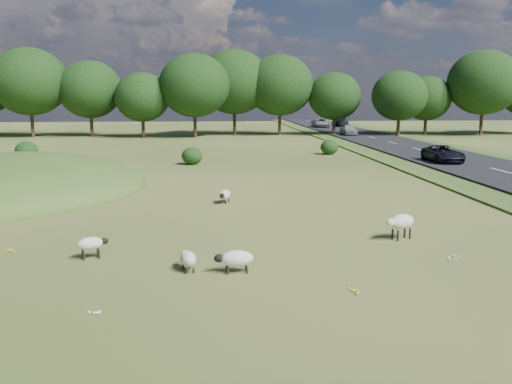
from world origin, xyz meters
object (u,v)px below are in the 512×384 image
(sheep_3, at_px, (188,258))
(sheep_2, at_px, (401,222))
(car_2, at_px, (321,123))
(car_0, at_px, (348,130))
(car_4, at_px, (340,122))
(sheep_1, at_px, (236,259))
(car_3, at_px, (443,154))
(sheep_4, at_px, (225,195))
(sheep_0, at_px, (91,244))

(sheep_3, bearing_deg, sheep_2, -81.06)
(car_2, bearing_deg, car_0, -90.00)
(sheep_2, xyz_separation_m, car_4, (14.82, 75.29, 0.31))
(sheep_1, bearing_deg, car_4, -108.72)
(sheep_1, xyz_separation_m, car_2, (17.43, 76.65, 0.53))
(sheep_2, xyz_separation_m, car_2, (11.02, 73.01, 0.30))
(sheep_3, distance_m, car_3, 32.18)
(car_2, bearing_deg, sheep_4, -105.03)
(car_2, distance_m, car_4, 4.43)
(sheep_2, height_order, sheep_3, sheep_2)
(car_0, distance_m, car_2, 19.10)
(sheep_3, bearing_deg, car_3, -49.91)
(sheep_1, xyz_separation_m, sheep_2, (6.41, 3.64, 0.23))
(sheep_3, bearing_deg, sheep_1, -116.15)
(car_0, bearing_deg, sheep_3, -108.28)
(sheep_3, height_order, car_3, car_3)
(sheep_3, distance_m, car_4, 81.83)
(sheep_1, distance_m, car_3, 31.60)
(sheep_0, relative_size, sheep_3, 0.94)
(sheep_4, distance_m, car_2, 67.39)
(sheep_4, distance_m, car_3, 22.90)
(sheep_1, relative_size, car_4, 0.24)
(car_0, distance_m, car_4, 21.72)
(sheep_2, relative_size, car_3, 0.30)
(car_0, relative_size, car_2, 0.79)
(car_2, bearing_deg, sheep_1, -102.81)
(sheep_2, bearing_deg, sheep_3, -4.62)
(car_4, bearing_deg, car_0, 79.92)
(sheep_0, height_order, sheep_3, sheep_0)
(sheep_4, bearing_deg, car_3, 146.45)
(car_2, height_order, car_3, car_2)
(car_0, bearing_deg, sheep_1, -106.85)
(car_0, relative_size, car_3, 0.89)
(sheep_4, height_order, car_4, car_4)
(sheep_4, distance_m, car_4, 70.65)
(sheep_1, height_order, car_2, car_2)
(sheep_2, distance_m, sheep_3, 8.56)
(car_2, height_order, car_4, car_4)
(sheep_2, bearing_deg, car_2, -126.08)
(sheep_4, relative_size, car_4, 0.24)
(car_3, bearing_deg, car_0, 90.00)
(car_2, bearing_deg, sheep_0, -106.51)
(sheep_1, bearing_deg, car_2, -106.47)
(sheep_3, height_order, car_0, car_0)
(sheep_1, relative_size, car_3, 0.27)
(sheep_0, height_order, car_3, car_3)
(car_0, xyz_separation_m, car_2, (0.00, 19.10, 0.02))
(sheep_0, xyz_separation_m, car_0, (22.15, 55.64, 0.43))
(sheep_2, height_order, car_2, car_2)
(sheep_1, relative_size, sheep_4, 1.01)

